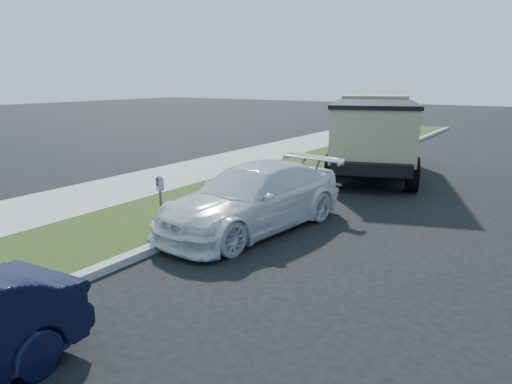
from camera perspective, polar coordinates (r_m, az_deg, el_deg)
The scene contains 5 objects.
ground at distance 8.66m, azimuth 4.13°, elevation -9.01°, with size 120.00×120.00×0.00m, color black.
streetside at distance 13.44m, azimuth -12.56°, elevation -0.65°, with size 6.12×50.00×0.15m.
parking_meter at distance 10.05m, azimuth -11.89°, elevation 0.11°, with size 0.20×0.16×1.25m.
white_wagon at distance 10.49m, azimuth -0.32°, elevation -0.63°, with size 2.06×5.08×1.47m, color silver.
dump_truck at distance 17.37m, azimuth 14.42°, elevation 7.45°, with size 4.73×7.45×2.75m.
Camera 1 is at (3.88, -6.97, 3.37)m, focal length 32.00 mm.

